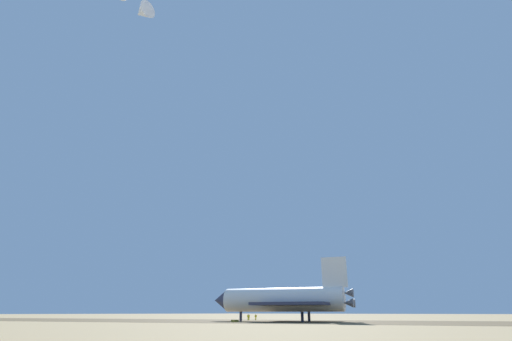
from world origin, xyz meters
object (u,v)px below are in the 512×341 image
(ground_crew_mid_fuselage, at_px, (256,317))
(ground_crew_near_nose, at_px, (249,317))
(ground_support_crate, at_px, (235,321))
(ground_crew_near_wingtip, at_px, (248,317))
(space_shuttle, at_px, (281,300))

(ground_crew_mid_fuselage, bearing_deg, ground_crew_near_nose, -100.20)
(ground_support_crate, bearing_deg, ground_crew_near_wingtip, -54.03)
(ground_crew_near_wingtip, relative_size, ground_support_crate, 1.28)
(space_shuttle, bearing_deg, ground_crew_near_nose, -44.68)
(space_shuttle, distance_m, ground_crew_mid_fuselage, 20.86)
(ground_crew_near_wingtip, bearing_deg, ground_crew_near_nose, -149.92)
(ground_crew_mid_fuselage, height_order, ground_crew_near_wingtip, same)
(ground_crew_near_nose, bearing_deg, space_shuttle, -13.00)
(ground_support_crate, bearing_deg, ground_crew_mid_fuselage, -58.73)
(ground_crew_near_nose, height_order, ground_crew_mid_fuselage, same)
(ground_crew_near_nose, relative_size, ground_support_crate, 1.28)
(space_shuttle, height_order, ground_crew_near_wingtip, space_shuttle)
(ground_crew_near_nose, height_order, ground_crew_near_wingtip, same)
(space_shuttle, height_order, ground_support_crate, space_shuttle)
(space_shuttle, relative_size, ground_crew_near_wingtip, 21.91)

